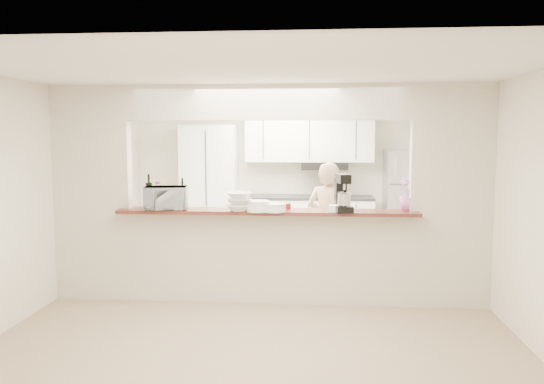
# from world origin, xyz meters

# --- Properties ---
(floor) EXTENTS (6.00, 6.00, 0.00)m
(floor) POSITION_xyz_m (0.00, 0.00, 0.00)
(floor) COLOR tan
(floor) RESTS_ON ground
(tile_overlay) EXTENTS (5.00, 2.90, 0.01)m
(tile_overlay) POSITION_xyz_m (0.00, 1.55, 0.01)
(tile_overlay) COLOR beige
(tile_overlay) RESTS_ON floor
(partition) EXTENTS (5.00, 0.15, 2.50)m
(partition) POSITION_xyz_m (0.00, 0.00, 1.48)
(partition) COLOR beige
(partition) RESTS_ON floor
(bar_counter) EXTENTS (3.40, 0.38, 1.09)m
(bar_counter) POSITION_xyz_m (0.00, -0.00, 0.58)
(bar_counter) COLOR beige
(bar_counter) RESTS_ON floor
(kitchen_cabinets) EXTENTS (3.15, 0.62, 2.25)m
(kitchen_cabinets) POSITION_xyz_m (-0.19, 2.72, 0.97)
(kitchen_cabinets) COLOR white
(kitchen_cabinets) RESTS_ON floor
(refrigerator) EXTENTS (0.75, 0.70, 1.70)m
(refrigerator) POSITION_xyz_m (2.05, 2.65, 0.85)
(refrigerator) COLOR #AFAFB4
(refrigerator) RESTS_ON floor
(flower_left) EXTENTS (0.36, 0.34, 0.32)m
(flower_left) POSITION_xyz_m (-1.30, 0.05, 1.25)
(flower_left) COLOR pink
(flower_left) RESTS_ON bar_counter
(wine_bottle_a) EXTENTS (0.08, 0.08, 0.39)m
(wine_bottle_a) POSITION_xyz_m (-1.40, 0.07, 1.24)
(wine_bottle_a) COLOR black
(wine_bottle_a) RESTS_ON bar_counter
(wine_bottle_b) EXTENTS (0.07, 0.07, 0.35)m
(wine_bottle_b) POSITION_xyz_m (-1.00, 0.07, 1.23)
(wine_bottle_b) COLOR black
(wine_bottle_b) RESTS_ON bar_counter
(toaster_oven) EXTENTS (0.52, 0.40, 0.26)m
(toaster_oven) POSITION_xyz_m (-1.15, -0.10, 1.22)
(toaster_oven) COLOR #B0B0B5
(toaster_oven) RESTS_ON bar_counter
(serving_bowls) EXTENTS (0.36, 0.36, 0.21)m
(serving_bowls) POSITION_xyz_m (-0.30, -0.17, 1.19)
(serving_bowls) COLOR silver
(serving_bowls) RESTS_ON bar_counter
(plate_stack_a) EXTENTS (0.26, 0.26, 0.12)m
(plate_stack_a) POSITION_xyz_m (-0.09, -0.19, 1.15)
(plate_stack_a) COLOR white
(plate_stack_a) RESTS_ON bar_counter
(plate_stack_b) EXTENTS (0.26, 0.26, 0.09)m
(plate_stack_b) POSITION_xyz_m (0.10, -0.19, 1.14)
(plate_stack_b) COLOR white
(plate_stack_b) RESTS_ON bar_counter
(red_bowl) EXTENTS (0.14, 0.14, 0.07)m
(red_bowl) POSITION_xyz_m (0.20, 0.04, 1.12)
(red_bowl) COLOR maroon
(red_bowl) RESTS_ON bar_counter
(tan_bowl) EXTENTS (0.15, 0.15, 0.07)m
(tan_bowl) POSITION_xyz_m (0.05, -0.03, 1.13)
(tan_bowl) COLOR beige
(tan_bowl) RESTS_ON bar_counter
(utensil_caddy) EXTENTS (0.25, 0.16, 0.23)m
(utensil_caddy) POSITION_xyz_m (0.80, -0.15, 1.18)
(utensil_caddy) COLOR silver
(utensil_caddy) RESTS_ON bar_counter
(stand_mixer) EXTENTS (0.23, 0.31, 0.42)m
(stand_mixer) POSITION_xyz_m (0.85, -0.14, 1.28)
(stand_mixer) COLOR black
(stand_mixer) RESTS_ON bar_counter
(flower_right) EXTENTS (0.26, 0.26, 0.38)m
(flower_right) POSITION_xyz_m (1.60, 0.05, 1.28)
(flower_right) COLOR #D472CF
(flower_right) RESTS_ON bar_counter
(person) EXTENTS (0.68, 0.58, 1.58)m
(person) POSITION_xyz_m (0.72, 0.81, 0.79)
(person) COLOR tan
(person) RESTS_ON floor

